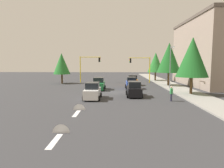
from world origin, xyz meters
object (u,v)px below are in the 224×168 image
object	(u,v)px
tree_opposite_side	(62,64)
car_blue	(131,83)
traffic_signal_far_left	(141,65)
tree_roadside_near	(192,57)
car_green	(99,84)
car_white	(93,91)
traffic_signal_far_right	(89,64)
street_lamp_curbside	(171,63)
tree_roadside_far	(156,62)
car_orange	(133,81)
pedestrian_crossing	(171,93)
car_black	(134,90)
tree_roadside_mid	(169,58)

from	to	relation	value
tree_opposite_side	car_blue	size ratio (longest dim) A/B	1.72
traffic_signal_far_left	tree_roadside_near	bearing A→B (deg)	16.81
car_green	car_white	world-z (taller)	same
traffic_signal_far_right	street_lamp_curbside	bearing A→B (deg)	55.10
traffic_signal_far_right	tree_roadside_far	size ratio (longest dim) A/B	0.84
car_white	car_orange	world-z (taller)	same
tree_roadside_near	street_lamp_curbside	bearing A→B (deg)	-166.95
traffic_signal_far_left	pedestrian_crossing	world-z (taller)	traffic_signal_far_left
tree_opposite_side	car_black	bearing A→B (deg)	41.41
car_blue	car_white	xyz separation A→B (m)	(9.28, -5.33, 0.00)
car_black	traffic_signal_far_right	bearing A→B (deg)	-154.46
tree_roadside_mid	car_orange	xyz separation A→B (m)	(-1.18, -6.54, -4.33)
tree_roadside_far	car_green	world-z (taller)	tree_roadside_far
traffic_signal_far_right	street_lamp_curbside	world-z (taller)	street_lamp_curbside
tree_roadside_far	pedestrian_crossing	bearing A→B (deg)	-6.68
tree_roadside_mid	tree_roadside_far	bearing A→B (deg)	-177.14
traffic_signal_far_left	car_green	bearing A→B (deg)	-35.66
tree_roadside_far	car_white	world-z (taller)	tree_roadside_far
traffic_signal_far_right	car_orange	xyz separation A→B (m)	(4.82, 9.15, -3.11)
car_blue	pedestrian_crossing	world-z (taller)	car_blue
car_black	car_white	size ratio (longest dim) A/B	1.01
street_lamp_curbside	tree_roadside_mid	world-z (taller)	tree_roadside_mid
traffic_signal_far_left	tree_opposite_side	distance (m)	16.79
traffic_signal_far_right	car_white	distance (m)	19.80
tree_roadside_mid	traffic_signal_far_left	bearing A→B (deg)	-144.17
tree_roadside_mid	car_orange	bearing A→B (deg)	-100.21
traffic_signal_far_left	car_green	size ratio (longest dim) A/B	1.32
car_black	car_blue	world-z (taller)	same
traffic_signal_far_right	traffic_signal_far_left	world-z (taller)	traffic_signal_far_right
traffic_signal_far_left	car_white	world-z (taller)	traffic_signal_far_left
car_white	car_orange	xyz separation A→B (m)	(-14.47, 5.94, -0.00)
tree_roadside_near	car_green	distance (m)	14.40
tree_opposite_side	tree_roadside_near	xyz separation A→B (m)	(14.00, 21.50, 0.96)
traffic_signal_far_left	pedestrian_crossing	bearing A→B (deg)	2.67
traffic_signal_far_left	car_white	xyz separation A→B (m)	(19.29, -8.15, -3.00)
street_lamp_curbside	traffic_signal_far_left	bearing A→B (deg)	-161.22
traffic_signal_far_left	pedestrian_crossing	distance (m)	20.77
tree_opposite_side	car_black	xyz separation A→B (m)	(15.50, 13.67, -3.21)
street_lamp_curbside	traffic_signal_far_right	bearing A→B (deg)	-124.90
tree_roadside_far	car_black	xyz separation A→B (m)	(21.50, -6.83, -3.49)
traffic_signal_far_left	tree_roadside_near	distance (m)	16.75
car_white	car_black	bearing A→B (deg)	109.17
street_lamp_curbside	car_green	xyz separation A→B (m)	(0.95, -11.67, -3.45)
traffic_signal_far_left	car_orange	world-z (taller)	traffic_signal_far_left
car_orange	pedestrian_crossing	bearing A→B (deg)	11.40
pedestrian_crossing	car_white	bearing A→B (deg)	-97.81
tree_roadside_near	car_black	bearing A→B (deg)	-79.18
tree_roadside_near	car_orange	world-z (taller)	tree_roadside_near
car_green	car_black	bearing A→B (deg)	39.81
car_orange	tree_opposite_side	bearing A→B (deg)	-101.04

